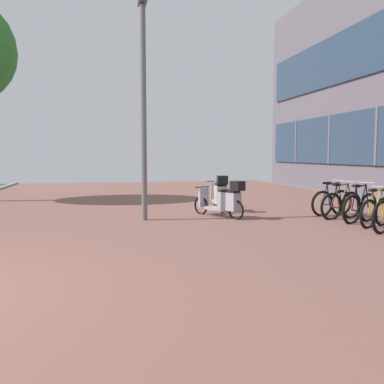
{
  "coord_description": "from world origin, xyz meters",
  "views": [
    {
      "loc": [
        2.39,
        -5.0,
        1.63
      ],
      "look_at": [
        3.98,
        2.34,
        0.95
      ],
      "focal_mm": 38.88,
      "sensor_mm": 36.0,
      "label": 1
    }
  ],
  "objects_px": {
    "bicycle_rack_05": "(332,202)",
    "scooter_near": "(224,200)",
    "lamp_post": "(143,97)",
    "bicycle_rack_04": "(341,205)",
    "bicycle_rack_02": "(376,212)",
    "scooter_mid": "(220,194)",
    "bicycle_rack_03": "(360,208)"
  },
  "relations": [
    {
      "from": "bicycle_rack_04",
      "to": "scooter_near",
      "type": "relative_size",
      "value": 0.86
    },
    {
      "from": "bicycle_rack_02",
      "to": "scooter_mid",
      "type": "xyz_separation_m",
      "value": [
        -2.71,
        3.36,
        0.15
      ]
    },
    {
      "from": "bicycle_rack_03",
      "to": "bicycle_rack_04",
      "type": "xyz_separation_m",
      "value": [
        -0.12,
        0.62,
        -0.0
      ]
    },
    {
      "from": "bicycle_rack_03",
      "to": "lamp_post",
      "type": "bearing_deg",
      "value": 164.14
    },
    {
      "from": "bicycle_rack_05",
      "to": "scooter_near",
      "type": "relative_size",
      "value": 0.84
    },
    {
      "from": "bicycle_rack_02",
      "to": "scooter_mid",
      "type": "bearing_deg",
      "value": 128.92
    },
    {
      "from": "scooter_near",
      "to": "lamp_post",
      "type": "bearing_deg",
      "value": 179.38
    },
    {
      "from": "bicycle_rack_05",
      "to": "scooter_mid",
      "type": "height_order",
      "value": "scooter_mid"
    },
    {
      "from": "bicycle_rack_02",
      "to": "bicycle_rack_04",
      "type": "distance_m",
      "value": 1.24
    },
    {
      "from": "bicycle_rack_02",
      "to": "bicycle_rack_04",
      "type": "height_order",
      "value": "bicycle_rack_04"
    },
    {
      "from": "bicycle_rack_04",
      "to": "bicycle_rack_05",
      "type": "distance_m",
      "value": 0.63
    },
    {
      "from": "bicycle_rack_03",
      "to": "scooter_mid",
      "type": "xyz_separation_m",
      "value": [
        -2.73,
        2.74,
        0.13
      ]
    },
    {
      "from": "bicycle_rack_03",
      "to": "scooter_mid",
      "type": "relative_size",
      "value": 0.7
    },
    {
      "from": "bicycle_rack_05",
      "to": "scooter_near",
      "type": "distance_m",
      "value": 2.98
    },
    {
      "from": "bicycle_rack_04",
      "to": "lamp_post",
      "type": "distance_m",
      "value": 5.67
    },
    {
      "from": "bicycle_rack_02",
      "to": "lamp_post",
      "type": "relative_size",
      "value": 0.22
    },
    {
      "from": "bicycle_rack_03",
      "to": "scooter_near",
      "type": "height_order",
      "value": "scooter_near"
    },
    {
      "from": "bicycle_rack_04",
      "to": "scooter_mid",
      "type": "bearing_deg",
      "value": 140.96
    },
    {
      "from": "bicycle_rack_03",
      "to": "bicycle_rack_04",
      "type": "relative_size",
      "value": 0.97
    },
    {
      "from": "bicycle_rack_02",
      "to": "bicycle_rack_05",
      "type": "bearing_deg",
      "value": 89.84
    },
    {
      "from": "bicycle_rack_05",
      "to": "lamp_post",
      "type": "distance_m",
      "value": 5.71
    },
    {
      "from": "scooter_mid",
      "to": "bicycle_rack_03",
      "type": "bearing_deg",
      "value": -45.09
    },
    {
      "from": "scooter_near",
      "to": "scooter_mid",
      "type": "height_order",
      "value": "scooter_mid"
    },
    {
      "from": "lamp_post",
      "to": "scooter_near",
      "type": "bearing_deg",
      "value": -0.62
    },
    {
      "from": "lamp_post",
      "to": "bicycle_rack_04",
      "type": "bearing_deg",
      "value": -9.39
    },
    {
      "from": "scooter_mid",
      "to": "bicycle_rack_05",
      "type": "bearing_deg",
      "value": -28.91
    },
    {
      "from": "bicycle_rack_02",
      "to": "lamp_post",
      "type": "height_order",
      "value": "lamp_post"
    },
    {
      "from": "bicycle_rack_02",
      "to": "bicycle_rack_03",
      "type": "bearing_deg",
      "value": 88.22
    },
    {
      "from": "bicycle_rack_04",
      "to": "lamp_post",
      "type": "relative_size",
      "value": 0.25
    },
    {
      "from": "lamp_post",
      "to": "bicycle_rack_03",
      "type": "bearing_deg",
      "value": -15.86
    },
    {
      "from": "bicycle_rack_04",
      "to": "lamp_post",
      "type": "bearing_deg",
      "value": 170.61
    },
    {
      "from": "scooter_mid",
      "to": "scooter_near",
      "type": "bearing_deg",
      "value": -100.78
    }
  ]
}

